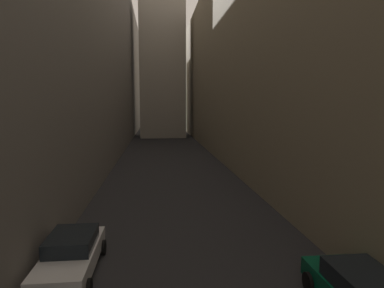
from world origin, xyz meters
TOP-DOWN VIEW (x-y plane):
  - ground_plane at (0.00, 48.00)m, footprint 264.00×264.00m
  - building_block_left at (-12.87, 50.00)m, footprint 14.74×108.00m
  - building_block_right at (10.72, 50.00)m, footprint 10.45×108.00m
  - parked_car_left_third at (-4.40, 19.25)m, footprint 1.93×4.46m

SIDE VIEW (x-z plane):
  - ground_plane at x=0.00m, z-range 0.00..0.00m
  - parked_car_left_third at x=-4.40m, z-range 0.02..1.47m
  - building_block_right at x=10.72m, z-range 0.00..22.22m
  - building_block_left at x=-12.87m, z-range 0.00..25.15m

